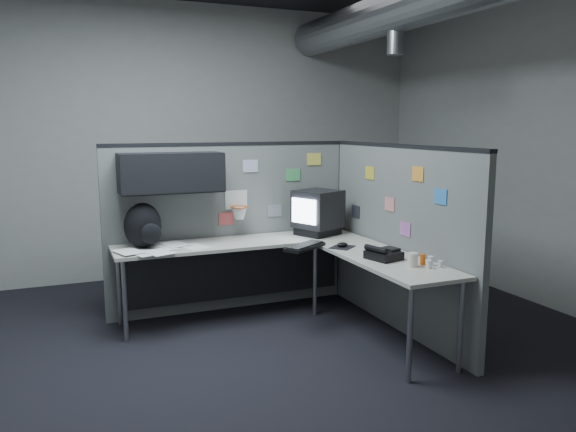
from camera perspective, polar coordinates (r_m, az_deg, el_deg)
name	(u,v)px	position (r m, az deg, el deg)	size (l,w,h in m)	color
room	(358,85)	(4.48, 7.15, 13.06)	(5.62, 5.62, 3.22)	black
partition_back	(217,210)	(5.36, -7.27, 0.62)	(2.44, 0.42, 1.63)	slate
partition_right	(397,237)	(5.03, 11.05, -2.10)	(0.07, 2.23, 1.63)	slate
desk	(276,258)	(5.06, -1.18, -4.24)	(2.31, 2.11, 0.73)	beige
monitor	(318,212)	(5.47, 3.03, 0.42)	(0.50, 0.50, 0.44)	black
keyboard	(305,246)	(4.88, 1.73, -3.10)	(0.45, 0.37, 0.04)	black
mouse	(342,246)	(4.95, 5.54, -3.02)	(0.27, 0.27, 0.05)	black
phone	(383,254)	(4.55, 9.65, -3.84)	(0.27, 0.29, 0.11)	black
bottles	(429,262)	(4.40, 14.16, -4.52)	(0.14, 0.16, 0.08)	silver
cup	(413,260)	(4.36, 12.55, -4.37)	(0.08, 0.08, 0.11)	silver
papers	(161,249)	(4.95, -12.76, -3.30)	(0.83, 0.60, 0.02)	white
backpack	(144,226)	(5.03, -14.46, -1.01)	(0.33, 0.30, 0.40)	black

